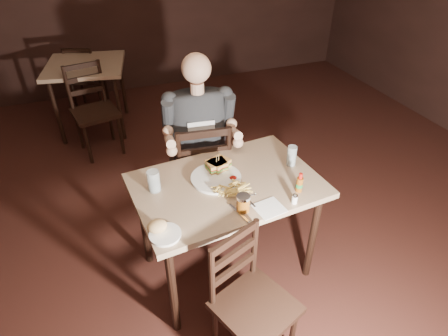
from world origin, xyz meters
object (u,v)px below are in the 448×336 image
object	(u,v)px
dinner_plate	(216,179)
hot_sauce	(300,182)
bg_table	(86,72)
bg_chair_near	(95,112)
bg_chair_far	(88,77)
chair_far	(201,171)
main_table	(227,194)
glass_right	(292,156)
side_plate	(165,235)
chair_near	(256,307)
syrup_dispenser	(243,203)
diner	(199,120)
glass_left	(154,181)

from	to	relation	value
dinner_plate	hot_sauce	bearing A→B (deg)	-33.39
bg_table	bg_chair_near	distance (m)	0.60
bg_chair_far	chair_far	bearing A→B (deg)	124.35
main_table	hot_sauce	world-z (taller)	hot_sauce
main_table	bg_table	distance (m)	2.58
main_table	glass_right	distance (m)	0.49
bg_chair_near	side_plate	size ratio (longest dim) A/B	5.57
dinner_plate	glass_right	distance (m)	0.52
chair_near	side_plate	xyz separation A→B (m)	(-0.38, 0.33, 0.36)
side_plate	bg_table	bearing A→B (deg)	94.28
bg_table	glass_right	distance (m)	2.70
main_table	bg_chair_near	world-z (taller)	bg_chair_near
dinner_plate	main_table	bearing A→B (deg)	-46.92
chair_near	syrup_dispenser	size ratio (longest dim) A/B	8.18
chair_far	diner	bearing A→B (deg)	90.00
diner	hot_sauce	bearing A→B (deg)	-56.40
chair_far	chair_near	world-z (taller)	chair_far
chair_far	dinner_plate	bearing A→B (deg)	91.18
bg_table	chair_near	xyz separation A→B (m)	(0.59, -3.12, -0.27)
chair_near	glass_left	world-z (taller)	glass_left
bg_chair_far	diner	xyz separation A→B (m)	(0.67, -2.51, 0.53)
glass_left	hot_sauce	xyz separation A→B (m)	(0.80, -0.31, -0.00)
bg_chair_near	glass_left	size ratio (longest dim) A/B	6.71
bg_chair_far	bg_chair_near	xyz separation A→B (m)	(0.00, -1.10, 0.04)
bg_chair_near	syrup_dispenser	size ratio (longest dim) A/B	8.93
glass_right	hot_sauce	bearing A→B (deg)	-109.47
diner	glass_right	distance (m)	0.69
glass_right	diner	bearing A→B (deg)	133.07
diner	hot_sauce	world-z (taller)	diner
bg_chair_far	glass_right	distance (m)	3.24
bg_chair_far	dinner_plate	distance (m)	3.07
bg_chair_far	glass_right	bearing A→B (deg)	129.67
bg_chair_near	hot_sauce	size ratio (longest dim) A/B	7.03
glass_right	dinner_plate	bearing A→B (deg)	177.93
chair_far	bg_chair_near	size ratio (longest dim) A/B	1.04
main_table	bg_table	xyz separation A→B (m)	(-0.67, 2.49, -0.00)
bg_table	chair_near	size ratio (longest dim) A/B	1.14
syrup_dispenser	bg_chair_near	bearing A→B (deg)	102.12
chair_near	syrup_dispenser	xyz separation A→B (m)	(0.08, 0.37, 0.41)
main_table	bg_chair_near	bearing A→B (deg)	109.01
bg_table	dinner_plate	bearing A→B (deg)	-75.78
bg_table	syrup_dispenser	distance (m)	2.83
bg_table	bg_chair_far	distance (m)	0.61
main_table	side_plate	size ratio (longest dim) A/B	7.29
chair_far	syrup_dispenser	bearing A→B (deg)	96.67
hot_sauce	syrup_dispenser	distance (m)	0.38
chair_near	dinner_plate	xyz separation A→B (m)	(0.03, 0.69, 0.36)
main_table	side_plate	world-z (taller)	side_plate
bg_table	glass_right	size ratio (longest dim) A/B	6.85
dinner_plate	diner	bearing A→B (deg)	83.88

